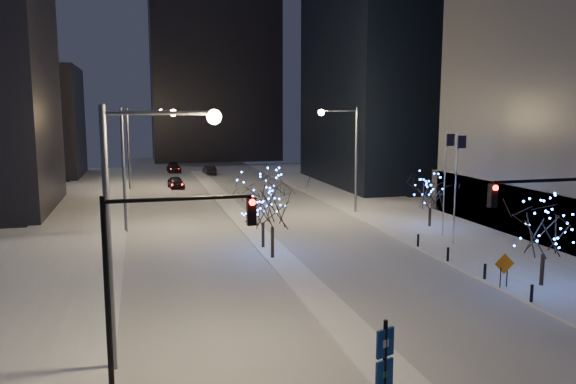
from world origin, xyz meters
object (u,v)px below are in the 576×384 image
object	(u,v)px
street_lamp_w_mid	(137,152)
car_near	(176,182)
street_lamp_east	(347,146)
traffic_signal_east	(559,226)
construction_sign	(504,267)
holiday_tree_median_far	(263,205)
street_lamp_w_far	(137,137)
holiday_tree_plaza_far	(431,192)
street_lamp_w_near	(136,200)
car_mid	(209,170)
holiday_tree_plaza_near	(545,229)
car_far	(174,168)
holiday_tree_median_near	(272,201)
wayfinding_sign	(385,367)
traffic_signal_west	(153,259)

from	to	relation	value
street_lamp_w_mid	car_near	xyz separation A→B (m)	(4.54, 24.95, -5.77)
street_lamp_east	traffic_signal_east	distance (m)	29.08
construction_sign	holiday_tree_median_far	bearing A→B (deg)	136.17
traffic_signal_east	car_near	bearing A→B (deg)	104.67
street_lamp_w_far	traffic_signal_east	distance (m)	54.07
holiday_tree_plaza_far	street_lamp_w_mid	bearing A→B (deg)	168.22
construction_sign	street_lamp_w_near	bearing A→B (deg)	-162.23
holiday_tree_plaza_far	construction_sign	bearing A→B (deg)	-104.95
car_mid	holiday_tree_plaza_far	world-z (taller)	holiday_tree_plaza_far
street_lamp_east	holiday_tree_plaza_far	world-z (taller)	street_lamp_east
street_lamp_w_near	holiday_tree_plaza_near	world-z (taller)	street_lamp_w_near
street_lamp_w_mid	holiday_tree_median_far	world-z (taller)	street_lamp_w_mid
street_lamp_east	car_far	xyz separation A→B (m)	(-13.62, 40.23, -5.73)
car_far	holiday_tree_median_near	xyz separation A→B (m)	(3.04, -54.42, 3.18)
car_mid	traffic_signal_east	bearing A→B (deg)	92.82
holiday_tree_median_far	construction_sign	bearing A→B (deg)	-48.67
street_lamp_w_mid	traffic_signal_east	bearing A→B (deg)	-55.49
holiday_tree_median_far	wayfinding_sign	world-z (taller)	holiday_tree_median_far
holiday_tree_median_far	street_lamp_w_mid	bearing A→B (deg)	135.46
car_far	holiday_tree_median_far	distance (m)	51.68
car_far	holiday_tree_plaza_far	distance (m)	51.43
car_near	wayfinding_sign	distance (m)	56.89
car_near	holiday_tree_plaza_near	distance (m)	48.84
traffic_signal_east	wayfinding_sign	xyz separation A→B (m)	(-10.94, -5.86, -2.47)
construction_sign	traffic_signal_east	bearing A→B (deg)	-99.24
street_lamp_w_mid	street_lamp_east	size ratio (longest dim) A/B	1.00
car_near	holiday_tree_plaza_far	bearing A→B (deg)	-63.56
traffic_signal_west	car_far	distance (m)	70.52
street_lamp_w_near	car_mid	distance (m)	64.83
holiday_tree_plaza_near	holiday_tree_plaza_far	distance (m)	16.00
holiday_tree_median_far	holiday_tree_plaza_near	size ratio (longest dim) A/B	0.93
traffic_signal_east	holiday_tree_plaza_near	xyz separation A→B (m)	(3.67, 5.24, -1.41)
traffic_signal_west	holiday_tree_median_far	size ratio (longest dim) A/B	1.52
holiday_tree_median_far	holiday_tree_plaza_far	distance (m)	15.38
car_mid	car_far	distance (m)	6.76
street_lamp_w_far	construction_sign	distance (m)	49.75
car_near	street_lamp_w_mid	bearing A→B (deg)	-106.22
street_lamp_w_mid	holiday_tree_plaza_near	bearing A→B (deg)	-43.95
holiday_tree_median_near	holiday_tree_median_far	size ratio (longest dim) A/B	1.27
street_lamp_w_near	traffic_signal_west	bearing A→B (deg)	-76.04
traffic_signal_west	holiday_tree_median_far	bearing A→B (deg)	67.00
street_lamp_w_far	traffic_signal_east	world-z (taller)	street_lamp_w_far
holiday_tree_plaza_near	car_far	bearing A→B (deg)	104.16
traffic_signal_east	street_lamp_w_far	bearing A→B (deg)	109.32
car_far	holiday_tree_plaza_near	xyz separation A→B (m)	(16.14, -64.00, 2.63)
holiday_tree_median_far	traffic_signal_east	bearing A→B (deg)	-61.93
car_mid	holiday_tree_median_far	bearing A→B (deg)	83.83
traffic_signal_west	construction_sign	size ratio (longest dim) A/B	3.66
holiday_tree_median_far	holiday_tree_median_near	bearing A→B (deg)	-90.00
street_lamp_w_near	street_lamp_w_far	xyz separation A→B (m)	(0.00, 50.00, 0.00)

